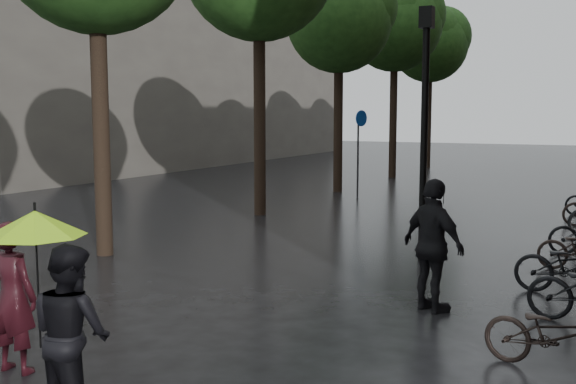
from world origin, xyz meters
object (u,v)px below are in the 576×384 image
Objects in this scene: person_burgundy at (13,297)px; lamp_post at (425,109)px; person_black at (71,333)px; pedestrian_walking at (433,246)px.

person_burgundy is 8.06m from lamp_post.
lamp_post is (1.04, 8.00, 2.04)m from person_black.
person_black is 0.35× the size of lamp_post.
lamp_post is at bearing -84.50° from person_black.
pedestrian_walking is 0.40× the size of lamp_post.
person_burgundy is 0.35× the size of lamp_post.
person_burgundy is at bearing -108.36° from lamp_post.
lamp_post is at bearing -40.81° from pedestrian_walking.
pedestrian_walking is at bearing -100.16° from person_black.
lamp_post reaches higher than person_black.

